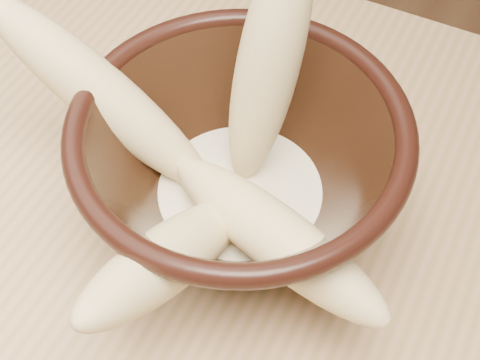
% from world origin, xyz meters
% --- Properties ---
extents(bowl, '(0.23, 0.23, 0.13)m').
position_xyz_m(bowl, '(-0.15, 0.09, 0.82)').
color(bowl, black).
rests_on(bowl, table).
extents(milk_puddle, '(0.13, 0.13, 0.02)m').
position_xyz_m(milk_puddle, '(-0.15, 0.09, 0.79)').
color(milk_puddle, '#F1E4C2').
rests_on(milk_puddle, bowl).
extents(banana_upright, '(0.06, 0.11, 0.20)m').
position_xyz_m(banana_upright, '(-0.15, 0.14, 0.89)').
color(banana_upright, '#F2DA8F').
rests_on(banana_upright, bowl).
extents(banana_left, '(0.19, 0.05, 0.15)m').
position_xyz_m(banana_left, '(-0.26, 0.09, 0.86)').
color(banana_left, '#F2DA8F').
rests_on(banana_left, bowl).
extents(banana_across, '(0.19, 0.10, 0.06)m').
position_xyz_m(banana_across, '(-0.11, 0.05, 0.83)').
color(banana_across, '#F2DA8F').
rests_on(banana_across, bowl).
extents(banana_front, '(0.06, 0.18, 0.11)m').
position_xyz_m(banana_front, '(-0.16, 0.00, 0.84)').
color(banana_front, '#F2DA8F').
rests_on(banana_front, bowl).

